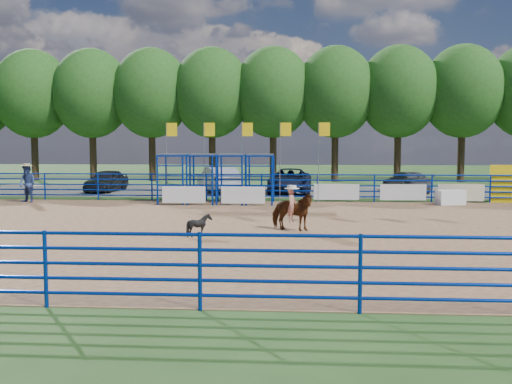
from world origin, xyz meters
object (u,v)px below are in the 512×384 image
(announcer_table, at_px, (450,197))
(spectator_cowboy, at_px, (27,183))
(car_b, at_px, (219,180))
(horse_and_rider, at_px, (292,209))
(car_a, at_px, (107,180))
(car_c, at_px, (290,181))
(calf, at_px, (199,225))
(car_d, at_px, (407,182))

(announcer_table, relative_size, spectator_cowboy, 0.69)
(spectator_cowboy, xyz_separation_m, car_b, (9.18, 6.99, -0.21))
(horse_and_rider, bearing_deg, car_a, 127.53)
(car_b, bearing_deg, car_c, 152.11)
(horse_and_rider, distance_m, spectator_cowboy, 16.41)
(car_a, relative_size, car_b, 0.85)
(calf, xyz_separation_m, car_a, (-8.95, 17.20, 0.31))
(calf, relative_size, car_a, 0.19)
(calf, xyz_separation_m, car_b, (-1.66, 17.20, 0.41))
(car_c, height_order, car_d, car_c)
(horse_and_rider, xyz_separation_m, car_d, (7.24, 16.58, -0.14))
(announcer_table, height_order, spectator_cowboy, spectator_cowboy)
(horse_and_rider, bearing_deg, car_c, 90.69)
(spectator_cowboy, height_order, car_a, spectator_cowboy)
(announcer_table, bearing_deg, calf, -136.22)
(horse_and_rider, relative_size, spectator_cowboy, 1.11)
(announcer_table, bearing_deg, car_a, 161.79)
(announcer_table, distance_m, calf, 15.34)
(calf, relative_size, car_d, 0.17)
(announcer_table, distance_m, spectator_cowboy, 21.93)
(announcer_table, distance_m, car_c, 10.27)
(calf, height_order, car_d, car_d)
(announcer_table, height_order, car_b, car_b)
(car_a, distance_m, car_b, 7.29)
(calf, xyz_separation_m, spectator_cowboy, (-10.84, 10.21, 0.62))
(car_a, height_order, car_b, car_b)
(calf, relative_size, car_b, 0.16)
(car_a, xyz_separation_m, car_b, (7.29, 0.00, 0.09))
(announcer_table, relative_size, calf, 1.79)
(horse_and_rider, distance_m, car_c, 15.28)
(horse_and_rider, relative_size, car_d, 0.50)
(announcer_table, height_order, car_d, car_d)
(calf, height_order, spectator_cowboy, spectator_cowboy)
(car_d, bearing_deg, car_a, -10.70)
(spectator_cowboy, relative_size, car_d, 0.45)
(car_c, distance_m, car_d, 7.54)
(calf, height_order, car_a, car_a)
(announcer_table, distance_m, horse_and_rider, 12.10)
(horse_and_rider, height_order, car_b, horse_and_rider)
(car_c, bearing_deg, announcer_table, -34.63)
(car_b, xyz_separation_m, car_c, (4.56, -0.38, -0.04))
(car_a, bearing_deg, car_c, 2.88)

